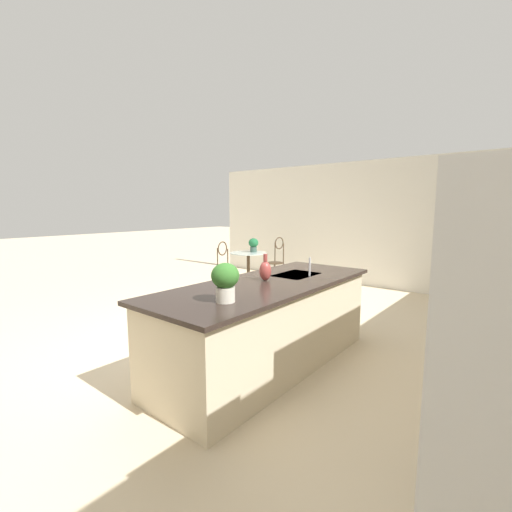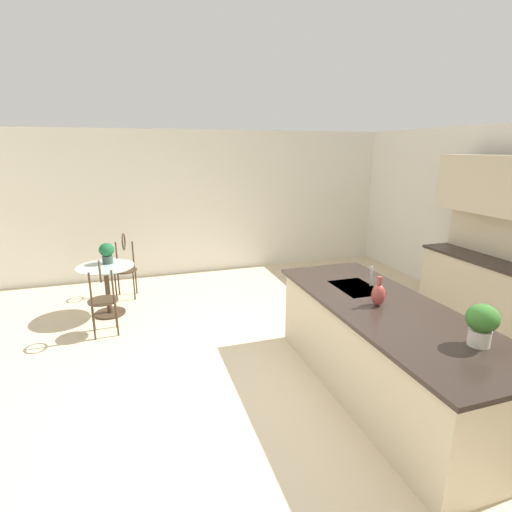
{
  "view_description": "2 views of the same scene",
  "coord_description": "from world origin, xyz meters",
  "px_view_note": "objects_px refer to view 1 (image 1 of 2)",
  "views": [
    {
      "loc": [
        3.2,
        3.01,
        1.69
      ],
      "look_at": [
        -1.43,
        -0.7,
        0.88
      ],
      "focal_mm": 24.56,
      "sensor_mm": 36.0,
      "label": 1
    },
    {
      "loc": [
        3.17,
        -1.37,
        2.36
      ],
      "look_at": [
        -1.21,
        0.03,
        1.09
      ],
      "focal_mm": 27.26,
      "sensor_mm": 36.0,
      "label": 2
    }
  ],
  "objects_px": {
    "chair_near_window": "(226,264)",
    "vase_on_counter": "(265,270)",
    "chair_by_island": "(276,258)",
    "potted_plant_counter_far": "(225,280)",
    "potted_plant_on_table": "(253,244)",
    "bistro_table": "(248,266)"
  },
  "relations": [
    {
      "from": "chair_by_island",
      "to": "bistro_table",
      "type": "bearing_deg",
      "value": -19.6
    },
    {
      "from": "vase_on_counter",
      "to": "chair_by_island",
      "type": "bearing_deg",
      "value": -146.23
    },
    {
      "from": "chair_by_island",
      "to": "vase_on_counter",
      "type": "relative_size",
      "value": 3.62
    },
    {
      "from": "chair_by_island",
      "to": "potted_plant_counter_far",
      "type": "relative_size",
      "value": 3.17
    },
    {
      "from": "potted_plant_on_table",
      "to": "potted_plant_counter_far",
      "type": "xyz_separation_m",
      "value": [
        3.83,
        2.82,
        0.19
      ]
    },
    {
      "from": "chair_by_island",
      "to": "vase_on_counter",
      "type": "bearing_deg",
      "value": 33.77
    },
    {
      "from": "vase_on_counter",
      "to": "potted_plant_counter_far",
      "type": "bearing_deg",
      "value": 16.64
    },
    {
      "from": "bistro_table",
      "to": "chair_by_island",
      "type": "bearing_deg",
      "value": 160.4
    },
    {
      "from": "potted_plant_on_table",
      "to": "potted_plant_counter_far",
      "type": "height_order",
      "value": "potted_plant_counter_far"
    },
    {
      "from": "chair_near_window",
      "to": "chair_by_island",
      "type": "bearing_deg",
      "value": 169.29
    },
    {
      "from": "chair_near_window",
      "to": "potted_plant_counter_far",
      "type": "distance_m",
      "value": 4.18
    },
    {
      "from": "chair_near_window",
      "to": "vase_on_counter",
      "type": "bearing_deg",
      "value": 51.11
    },
    {
      "from": "chair_near_window",
      "to": "chair_by_island",
      "type": "xyz_separation_m",
      "value": [
        -1.4,
        0.26,
        0.0
      ]
    },
    {
      "from": "chair_near_window",
      "to": "bistro_table",
      "type": "bearing_deg",
      "value": 178.75
    },
    {
      "from": "bistro_table",
      "to": "chair_near_window",
      "type": "bearing_deg",
      "value": -1.25
    },
    {
      "from": "potted_plant_on_table",
      "to": "chair_near_window",
      "type": "bearing_deg",
      "value": -3.34
    },
    {
      "from": "chair_near_window",
      "to": "vase_on_counter",
      "type": "distance_m",
      "value": 3.37
    },
    {
      "from": "potted_plant_on_table",
      "to": "bistro_table",
      "type": "bearing_deg",
      "value": -13.85
    },
    {
      "from": "bistro_table",
      "to": "chair_near_window",
      "type": "height_order",
      "value": "chair_near_window"
    },
    {
      "from": "chair_by_island",
      "to": "potted_plant_counter_far",
      "type": "distance_m",
      "value": 5.14
    },
    {
      "from": "chair_near_window",
      "to": "potted_plant_counter_far",
      "type": "bearing_deg",
      "value": 43.75
    },
    {
      "from": "potted_plant_counter_far",
      "to": "chair_near_window",
      "type": "bearing_deg",
      "value": -136.25
    }
  ]
}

